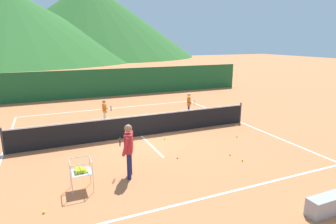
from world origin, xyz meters
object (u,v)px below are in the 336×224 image
object	(u,v)px
instructor	(129,146)
tennis_ball_3	(237,137)
student_0	(105,109)
student_1	(189,103)
tennis_ball_7	(127,151)
tennis_ball_4	(242,160)
courtside_bench	(332,203)
tennis_ball_2	(126,149)
tennis_ball_6	(165,138)
tennis_net	(141,125)
tennis_ball_0	(236,126)
tennis_ball_5	(178,158)
ball_cart	(80,171)
tennis_ball_1	(230,154)
tennis_ball_8	(44,212)

from	to	relation	value
instructor	tennis_ball_3	distance (m)	5.71
student_0	student_1	world-z (taller)	student_1
instructor	tennis_ball_7	distance (m)	2.23
tennis_ball_4	courtside_bench	world-z (taller)	courtside_bench
tennis_ball_2	tennis_ball_7	distance (m)	0.31
tennis_ball_2	tennis_ball_6	distance (m)	1.91
tennis_net	tennis_ball_7	bearing A→B (deg)	-124.36
tennis_ball_0	instructor	bearing A→B (deg)	-154.18
tennis_ball_4	tennis_ball_5	bearing A→B (deg)	151.32
student_0	tennis_ball_5	size ratio (longest dim) A/B	17.81
tennis_ball_4	tennis_ball_7	size ratio (longest dim) A/B	1.00
tennis_net	courtside_bench	size ratio (longest dim) A/B	7.22
instructor	student_1	bearing A→B (deg)	48.49
tennis_ball_5	tennis_ball_3	bearing A→B (deg)	17.21
instructor	ball_cart	size ratio (longest dim) A/B	1.90
tennis_ball_0	tennis_ball_5	bearing A→B (deg)	-151.09
tennis_ball_4	tennis_ball_7	xyz separation A→B (m)	(-3.54, 2.40, 0.00)
tennis_ball_0	tennis_ball_4	bearing A→B (deg)	-123.69
student_0	tennis_ball_6	size ratio (longest dim) A/B	17.81
student_0	courtside_bench	distance (m)	10.69
instructor	tennis_ball_6	bearing A→B (deg)	49.57
tennis_net	instructor	size ratio (longest dim) A/B	6.34
student_1	tennis_ball_1	world-z (taller)	student_1
tennis_net	tennis_ball_4	size ratio (longest dim) A/B	159.22
tennis_ball_3	tennis_ball_2	bearing A→B (deg)	173.47
instructor	ball_cart	xyz separation A→B (m)	(-1.47, -0.23, -0.43)
tennis_ball_0	tennis_ball_6	xyz separation A→B (m)	(-4.00, -0.32, 0.00)
instructor	student_0	size ratio (longest dim) A/B	1.41
courtside_bench	ball_cart	bearing A→B (deg)	147.55
tennis_ball_6	instructor	bearing A→B (deg)	-130.43
tennis_ball_3	tennis_ball_8	xyz separation A→B (m)	(-7.83, -2.75, 0.00)
student_1	instructor	bearing A→B (deg)	-131.51
tennis_ball_2	courtside_bench	size ratio (longest dim) A/B	0.05
tennis_ball_1	ball_cart	bearing A→B (deg)	-175.94
instructor	tennis_net	bearing A→B (deg)	66.50
tennis_ball_2	tennis_ball_1	bearing A→B (deg)	-31.84
ball_cart	tennis_ball_3	world-z (taller)	ball_cart
tennis_ball_0	tennis_ball_7	world-z (taller)	same
student_1	student_0	bearing A→B (deg)	173.46
tennis_ball_3	tennis_ball_4	size ratio (longest dim) A/B	1.00
student_1	tennis_ball_3	distance (m)	4.09
tennis_ball_2	tennis_ball_4	size ratio (longest dim) A/B	1.00
tennis_ball_1	tennis_ball_3	world-z (taller)	same
tennis_ball_1	tennis_ball_7	world-z (taller)	same
student_1	tennis_net	bearing A→B (deg)	-148.38
tennis_ball_7	tennis_ball_5	bearing A→B (deg)	-40.30
tennis_ball_4	tennis_ball_5	world-z (taller)	same
tennis_ball_2	courtside_bench	xyz separation A→B (m)	(3.64, -6.06, 0.20)
tennis_ball_5	tennis_ball_6	world-z (taller)	same
tennis_ball_8	courtside_bench	distance (m)	7.15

